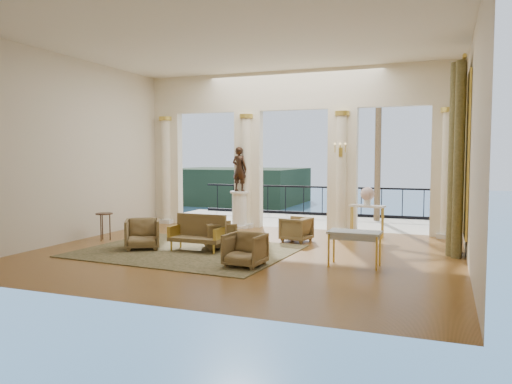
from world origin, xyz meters
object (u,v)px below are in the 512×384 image
at_px(armchair_b, 245,248).
at_px(pedestal, 239,210).
at_px(side_table, 104,217).
at_px(settee, 198,233).
at_px(console_table, 367,211).
at_px(statue, 239,169).
at_px(armchair_d, 220,234).
at_px(armchair_a, 142,233).
at_px(game_table, 355,235).
at_px(armchair_c, 296,228).

relative_size(armchair_b, pedestal, 0.66).
bearing_deg(side_table, pedestal, 54.72).
distance_m(settee, pedestal, 3.67).
xyz_separation_m(armchair_b, console_table, (1.65, 4.30, 0.34)).
height_order(armchair_b, statue, statue).
relative_size(armchair_d, pedestal, 0.63).
relative_size(armchair_a, armchair_d, 1.11).
xyz_separation_m(game_table, console_table, (-0.28, 3.51, 0.09)).
distance_m(armchair_a, armchair_b, 2.95).
height_order(armchair_a, statue, statue).
xyz_separation_m(statue, side_table, (-2.29, -3.23, -1.13)).
xyz_separation_m(pedestal, side_table, (-2.29, -3.23, 0.07)).
height_order(armchair_d, settee, settee).
bearing_deg(side_table, settee, -7.97).
relative_size(statue, side_table, 1.89).
height_order(armchair_d, game_table, armchair_d).
xyz_separation_m(statue, console_table, (3.75, -0.45, -1.03)).
distance_m(armchair_d, settee, 0.52).
relative_size(armchair_a, game_table, 0.77).
bearing_deg(side_table, armchair_c, 18.77).
bearing_deg(armchair_a, side_table, 125.27).
distance_m(armchair_a, statue, 4.20).
xyz_separation_m(settee, statue, (-0.53, 3.62, 1.32)).
bearing_deg(armchair_b, settee, 148.08).
distance_m(game_table, pedestal, 5.65).
distance_m(pedestal, statue, 1.20).
relative_size(console_table, side_table, 1.37).
height_order(armchair_c, pedestal, pedestal).
xyz_separation_m(game_table, statue, (-4.03, 3.96, 1.12)).
bearing_deg(console_table, statue, -174.65).
bearing_deg(side_table, armchair_a, -23.64).
bearing_deg(game_table, statue, 136.12).
distance_m(armchair_a, game_table, 4.75).
xyz_separation_m(pedestal, console_table, (3.75, -0.45, 0.17)).
bearing_deg(armchair_b, statue, 117.59).
bearing_deg(armchair_c, game_table, 50.38).
bearing_deg(armchair_a, game_table, -31.66).
height_order(game_table, statue, statue).
distance_m(game_table, statue, 5.76).
distance_m(armchair_c, console_table, 2.01).
xyz_separation_m(armchair_a, statue, (0.72, 3.91, 1.34)).
distance_m(console_table, side_table, 6.65).
bearing_deg(console_table, armchair_b, -98.76).
relative_size(armchair_b, armchair_d, 1.04).
bearing_deg(armchair_c, statue, -115.73).
relative_size(armchair_a, settee, 0.62).
bearing_deg(console_table, armchair_d, -123.64).
distance_m(armchair_d, pedestal, 3.36).
distance_m(armchair_a, console_table, 5.67).
xyz_separation_m(settee, game_table, (3.49, -0.34, 0.21)).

